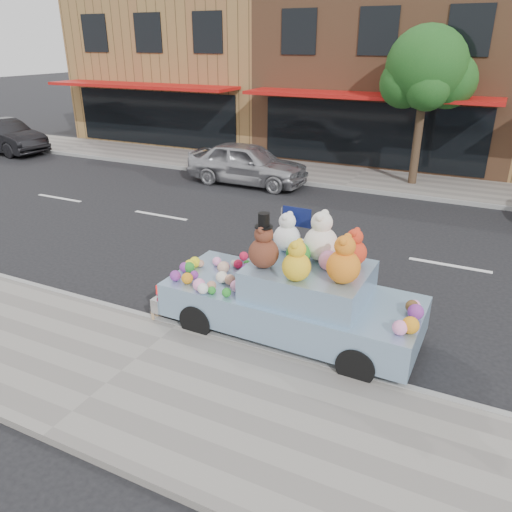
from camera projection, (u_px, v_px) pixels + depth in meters
The scene contains 11 objects.
ground at pixel (287, 237), 12.94m from camera, with size 120.00×120.00×0.00m, color black.
near_sidewalk at pixel (122, 374), 7.55m from camera, with size 60.00×3.00×0.12m, color gray.
far_sidewalk at pixel (356, 178), 18.27m from camera, with size 60.00×3.00×0.12m, color gray.
near_kerb at pixel (178, 327), 8.79m from camera, with size 60.00×0.12×0.13m, color gray.
far_kerb at pixel (344, 188), 17.04m from camera, with size 60.00×0.12×0.13m, color gray.
storefront_left at pixel (199, 63), 25.39m from camera, with size 10.00×9.80×7.30m.
storefront_mid at pixel (397, 67), 21.36m from camera, with size 10.00×9.80×7.30m.
street_tree at pixel (427, 74), 16.06m from camera, with size 3.00×2.70×5.22m.
car_silver at pixel (247, 163), 17.50m from camera, with size 1.73×4.30×1.46m, color #AAAAAF.
car_dark at pixel (4, 136), 22.45m from camera, with size 1.54×4.42×1.46m, color black.
art_car at pixel (293, 293), 8.36m from camera, with size 4.52×1.85×2.26m.
Camera 1 is at (4.56, -11.20, 4.70)m, focal length 35.00 mm.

